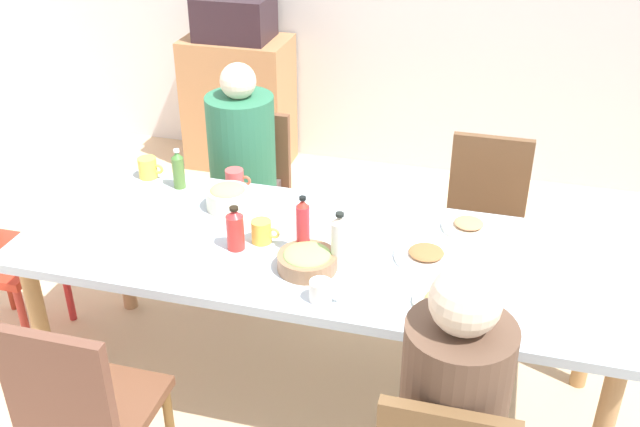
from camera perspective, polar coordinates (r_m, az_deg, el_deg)
The scene contains 22 objects.
ground_plane at distance 3.38m, azimuth 0.00°, elevation -13.41°, with size 6.62×6.62×0.00m, color #CDAE89.
dining_table at distance 2.96m, azimuth 0.00°, elevation -3.75°, with size 2.41×0.89×0.75m.
person_0 at distance 2.28m, azimuth 10.18°, elevation -14.45°, with size 0.32×0.32×1.23m.
chair_1 at distance 2.69m, azimuth -17.78°, elevation -14.08°, with size 0.40×0.40×0.90m.
chair_2 at distance 3.88m, azimuth -5.42°, elevation 1.93°, with size 0.40×0.40×0.90m.
person_2 at distance 3.71m, azimuth -6.05°, elevation 4.32°, with size 0.33×0.33×1.21m.
chair_4 at distance 3.68m, azimuth 12.50°, elevation -0.39°, with size 0.40×0.40×0.90m.
plate_0 at distance 3.09m, azimuth 11.35°, elevation -0.94°, with size 0.22×0.22×0.04m.
plate_1 at distance 2.64m, azimuth 9.33°, elevation -6.64°, with size 0.20×0.20×0.04m.
plate_2 at distance 2.87m, azimuth 8.16°, elevation -3.19°, with size 0.25×0.25×0.04m.
bowl_0 at distance 2.77m, azimuth -1.00°, elevation -3.57°, with size 0.22×0.22×0.08m.
bowl_1 at distance 3.19m, azimuth -7.09°, elevation 1.28°, with size 0.19×0.19×0.11m.
cup_0 at distance 3.35m, azimuth -6.54°, elevation 2.63°, with size 0.12×0.08×0.09m.
cup_1 at distance 2.94m, azimuth -4.48°, elevation -1.40°, with size 0.12×0.08×0.09m.
cup_2 at distance 3.52m, azimuth -13.09°, elevation 3.44°, with size 0.12×0.08×0.10m.
cup_3 at distance 2.60m, azimuth 0.10°, elevation -5.99°, with size 0.12×0.08×0.08m.
bottle_0 at distance 3.38m, azimuth -10.84°, elevation 3.32°, with size 0.05×0.05×0.19m.
bottle_1 at distance 2.89m, azimuth -6.54°, elevation -1.22°, with size 0.07×0.07×0.18m.
bottle_2 at distance 2.74m, azimuth 1.49°, elevation -2.20°, with size 0.06×0.06×0.23m.
bottle_3 at distance 2.82m, azimuth -1.32°, elevation -1.08°, with size 0.05×0.05×0.25m.
side_cabinet at distance 5.19m, azimuth -6.23°, elevation 8.47°, with size 0.70×0.44×0.90m, color #AF7A4D.
microwave at distance 5.01m, azimuth -6.60°, elevation 14.77°, with size 0.48×0.36×0.28m, color #2E1E25.
Camera 1 is at (0.65, -2.39, 2.31)m, focal length 41.61 mm.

